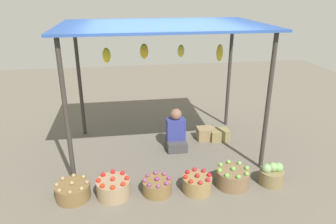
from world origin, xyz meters
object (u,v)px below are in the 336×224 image
basket_red_tomatoes (113,188)px  basket_cabbages (272,175)px  wooden_crate_near_vendor (206,133)px  vendor_person (176,133)px  basket_potatoes (73,191)px  basket_purple_onions (157,186)px  wooden_crate_stacked_rear (219,135)px  basket_red_apples (197,183)px  basket_green_apples (233,177)px

basket_red_tomatoes → basket_cabbages: basket_cabbages is taller
basket_red_tomatoes → wooden_crate_near_vendor: (1.82, 1.59, -0.01)m
vendor_person → basket_cabbages: bearing=-48.0°
basket_potatoes → basket_purple_onions: bearing=-2.7°
basket_cabbages → wooden_crate_stacked_rear: bearing=101.8°
wooden_crate_stacked_rear → wooden_crate_near_vendor: bearing=164.2°
basket_red_tomatoes → wooden_crate_near_vendor: basket_red_tomatoes is taller
vendor_person → basket_cabbages: 1.87m
vendor_person → basket_red_apples: 1.40m
basket_potatoes → basket_red_apples: basket_red_apples is taller
basket_purple_onions → basket_red_apples: basket_red_apples is taller
basket_potatoes → basket_purple_onions: size_ratio=1.13×
wooden_crate_stacked_rear → basket_red_tomatoes: bearing=-143.7°
basket_green_apples → basket_cabbages: size_ratio=1.38×
basket_potatoes → basket_green_apples: 2.37m
vendor_person → basket_red_apples: vendor_person is taller
basket_purple_onions → wooden_crate_near_vendor: (1.18, 1.62, 0.01)m
vendor_person → basket_red_apples: (0.07, -1.39, -0.17)m
vendor_person → basket_red_tomatoes: bearing=-131.1°
basket_green_apples → wooden_crate_stacked_rear: bearing=79.8°
basket_purple_onions → vendor_person: bearing=68.7°
basket_cabbages → wooden_crate_near_vendor: (-0.58, 1.65, -0.03)m
basket_red_tomatoes → wooden_crate_near_vendor: size_ratio=1.38×
vendor_person → basket_red_apples: size_ratio=1.79×
basket_red_tomatoes → basket_green_apples: (1.79, -0.01, 0.00)m
basket_red_tomatoes → basket_purple_onions: 0.63m
vendor_person → basket_purple_onions: 1.46m
basket_red_tomatoes → wooden_crate_stacked_rear: size_ratio=1.33×
wooden_crate_near_vendor → basket_red_apples: bearing=-109.6°
basket_green_apples → wooden_crate_near_vendor: 1.61m
basket_potatoes → basket_red_apples: (1.80, -0.10, 0.01)m
basket_red_tomatoes → basket_red_apples: bearing=-3.1°
basket_cabbages → wooden_crate_near_vendor: basket_cabbages is taller
basket_red_apples → wooden_crate_stacked_rear: size_ratio=1.19×
basket_purple_onions → wooden_crate_near_vendor: basket_purple_onions is taller
basket_purple_onions → basket_red_apples: size_ratio=0.99×
basket_potatoes → basket_red_tomatoes: (0.57, -0.03, 0.02)m
basket_red_tomatoes → vendor_person: bearing=48.9°
vendor_person → basket_green_apples: 1.49m
basket_potatoes → basket_cabbages: basket_cabbages is taller
basket_red_apples → basket_cabbages: size_ratio=1.18×
basket_red_apples → wooden_crate_near_vendor: basket_red_apples is taller
vendor_person → basket_potatoes: bearing=-143.3°
vendor_person → wooden_crate_stacked_rear: 0.95m
basket_red_tomatoes → basket_green_apples: basket_green_apples is taller
vendor_person → wooden_crate_stacked_rear: vendor_person is taller
basket_red_apples → basket_green_apples: basket_green_apples is taller
basket_red_tomatoes → basket_cabbages: (2.40, -0.06, 0.02)m
basket_cabbages → wooden_crate_near_vendor: size_ratio=1.05×
wooden_crate_near_vendor → wooden_crate_stacked_rear: wooden_crate_near_vendor is taller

